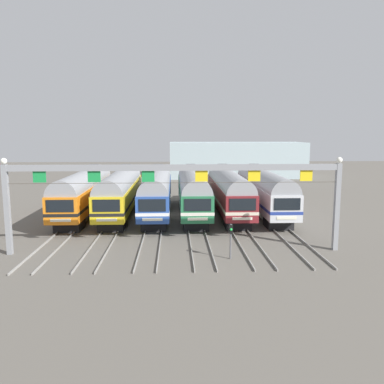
# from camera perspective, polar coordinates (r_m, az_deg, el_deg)

# --- Properties ---
(ground_plane) EXTENTS (160.00, 160.00, 0.00)m
(ground_plane) POSITION_cam_1_polar(r_m,az_deg,el_deg) (42.40, -2.50, -3.29)
(ground_plane) COLOR #5B564F
(track_bed) EXTENTS (20.65, 70.00, 0.15)m
(track_bed) POSITION_cam_1_polar(r_m,az_deg,el_deg) (59.13, -2.54, 0.15)
(track_bed) COLOR gray
(track_bed) RESTS_ON ground
(commuter_train_orange) EXTENTS (2.88, 18.06, 5.05)m
(commuter_train_orange) POSITION_cam_1_polar(r_m,az_deg,el_deg) (43.00, -15.39, 0.21)
(commuter_train_orange) COLOR orange
(commuter_train_orange) RESTS_ON ground
(commuter_train_yellow) EXTENTS (2.88, 18.06, 5.05)m
(commuter_train_yellow) POSITION_cam_1_polar(r_m,az_deg,el_deg) (42.31, -10.32, 0.25)
(commuter_train_yellow) COLOR gold
(commuter_train_yellow) RESTS_ON ground
(commuter_train_blue) EXTENTS (2.88, 18.06, 5.05)m
(commuter_train_blue) POSITION_cam_1_polar(r_m,az_deg,el_deg) (41.97, -5.14, 0.29)
(commuter_train_blue) COLOR #284C9E
(commuter_train_blue) RESTS_ON ground
(commuter_train_green) EXTENTS (2.88, 18.06, 5.05)m
(commuter_train_green) POSITION_cam_1_polar(r_m,az_deg,el_deg) (41.98, 0.09, 0.32)
(commuter_train_green) COLOR #236B42
(commuter_train_green) RESTS_ON ground
(commuter_train_maroon) EXTENTS (2.88, 18.06, 5.05)m
(commuter_train_maroon) POSITION_cam_1_polar(r_m,az_deg,el_deg) (42.33, 5.27, 0.36)
(commuter_train_maroon) COLOR maroon
(commuter_train_maroon) RESTS_ON ground
(commuter_train_silver) EXTENTS (2.88, 18.06, 5.05)m
(commuter_train_silver) POSITION_cam_1_polar(r_m,az_deg,el_deg) (43.02, 10.33, 0.39)
(commuter_train_silver) COLOR silver
(commuter_train_silver) RESTS_ON ground
(catenary_gantry) EXTENTS (24.38, 0.44, 6.97)m
(catenary_gantry) POSITION_cam_1_polar(r_m,az_deg,el_deg) (28.20, -2.50, 1.69)
(catenary_gantry) COLOR gray
(catenary_gantry) RESTS_ON ground
(yard_signal_mast) EXTENTS (0.28, 0.35, 2.48)m
(yard_signal_mast) POSITION_cam_1_polar(r_m,az_deg,el_deg) (27.38, 5.65, -6.18)
(yard_signal_mast) COLOR #59595E
(yard_signal_mast) RESTS_ON ground
(maintenance_building) EXTENTS (26.56, 10.00, 6.91)m
(maintenance_building) POSITION_cam_1_polar(r_m,az_deg,el_deg) (79.67, 6.44, 4.71)
(maintenance_building) COLOR #9EB2B7
(maintenance_building) RESTS_ON ground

